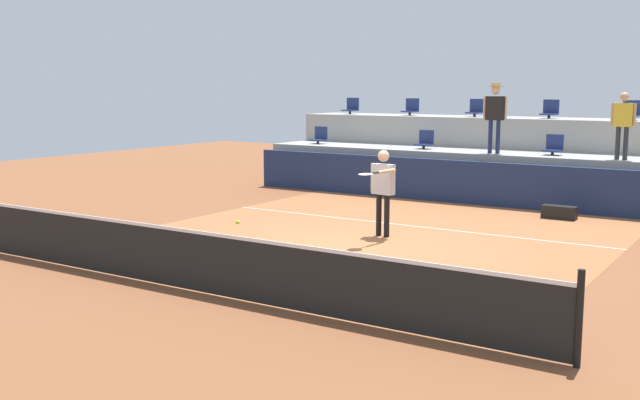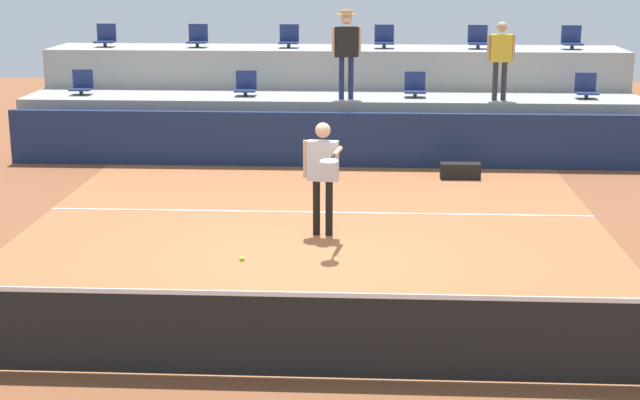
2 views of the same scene
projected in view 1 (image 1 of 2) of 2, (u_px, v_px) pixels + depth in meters
name	position (u px, v px, depth m)	size (l,w,h in m)	color
ground_plane	(349.00, 245.00, 14.04)	(40.00, 40.00, 0.00)	brown
court_inner_paint	(374.00, 236.00, 14.87)	(9.00, 10.00, 0.01)	#A36038
court_service_line	(406.00, 225.00, 16.03)	(9.00, 0.06, 0.00)	silver
tennis_net	(207.00, 260.00, 10.64)	(10.48, 0.08, 1.07)	black
sponsor_backboard	(469.00, 183.00, 18.93)	(13.00, 0.16, 1.10)	navy
seating_tier_lower	(487.00, 175.00, 20.00)	(13.00, 1.80, 1.25)	#9E9E99
seating_tier_upper	(510.00, 154.00, 21.43)	(13.00, 1.80, 2.10)	#9E9E99
stadium_chair_lower_far_left	(319.00, 137.00, 22.70)	(0.44, 0.40, 0.52)	#2D2D33
stadium_chair_lower_left	(425.00, 141.00, 20.80)	(0.44, 0.40, 0.52)	#2D2D33
stadium_chair_lower_right	(554.00, 147.00, 18.88)	(0.44, 0.40, 0.52)	#2D2D33
stadium_chair_upper_far_left	(351.00, 107.00, 24.03)	(0.44, 0.40, 0.52)	#2D2D33
stadium_chair_upper_left	(411.00, 108.00, 22.88)	(0.44, 0.40, 0.52)	#2D2D33
stadium_chair_upper_mid_left	(476.00, 109.00, 21.75)	(0.44, 0.40, 0.52)	#2D2D33
stadium_chair_upper_mid_right	(550.00, 111.00, 20.59)	(0.44, 0.40, 0.52)	#2D2D33
stadium_chair_upper_right	(631.00, 112.00, 19.46)	(0.44, 0.40, 0.52)	#2D2D33
tennis_player	(382.00, 184.00, 14.69)	(0.60, 1.25, 1.73)	black
spectator_with_hat	(495.00, 110.00, 19.20)	(0.61, 0.50, 1.81)	navy
spectator_in_grey	(623.00, 120.00, 17.54)	(0.56, 0.21, 1.59)	#2D2D33
tennis_ball	(238.00, 222.00, 12.12)	(0.07, 0.07, 0.07)	#CCE033
equipment_bag	(559.00, 212.00, 16.83)	(0.76, 0.28, 0.30)	black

